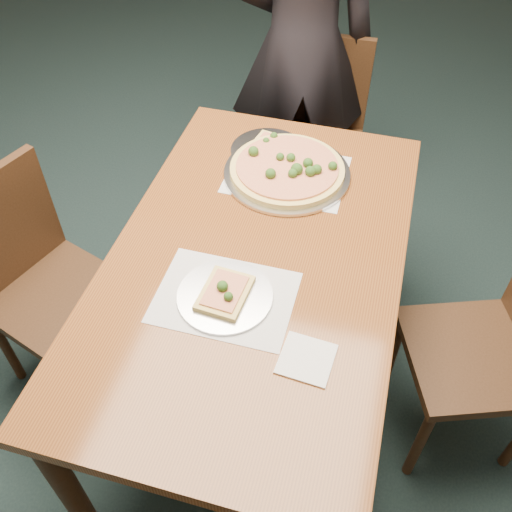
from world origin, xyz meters
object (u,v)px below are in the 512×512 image
(chair_right, at_px, (501,343))
(diner, at_px, (301,47))
(chair_far, at_px, (316,126))
(slice_plate_far, at_px, (268,149))
(chair_left, at_px, (38,276))
(dining_table, at_px, (256,275))
(pizza_pan, at_px, (288,170))
(slice_plate_near, at_px, (225,294))

(chair_right, xyz_separation_m, diner, (-0.91, 1.07, 0.36))
(chair_far, height_order, slice_plate_far, chair_far)
(chair_left, relative_size, diner, 0.52)
(dining_table, relative_size, pizza_pan, 3.31)
(chair_far, relative_size, chair_left, 1.00)
(chair_far, xyz_separation_m, diner, (-0.10, 0.04, 0.36))
(diner, bearing_deg, slice_plate_near, 77.94)
(diner, height_order, slice_plate_near, diner)
(pizza_pan, bearing_deg, diner, 98.89)
(chair_left, height_order, diner, diner)
(chair_left, distance_m, slice_plate_near, 0.79)
(slice_plate_near, bearing_deg, slice_plate_far, 94.51)
(slice_plate_far, bearing_deg, pizza_pan, -48.77)
(diner, bearing_deg, chair_far, 143.87)
(chair_right, bearing_deg, dining_table, -106.70)
(pizza_pan, distance_m, slice_plate_near, 0.60)
(chair_left, distance_m, slice_plate_far, 0.96)
(dining_table, distance_m, slice_plate_near, 0.22)
(dining_table, bearing_deg, slice_plate_far, 100.62)
(chair_far, distance_m, pizza_pan, 0.72)
(slice_plate_far, bearing_deg, slice_plate_near, -85.49)
(dining_table, distance_m, chair_left, 0.80)
(chair_left, distance_m, pizza_pan, 0.97)
(dining_table, bearing_deg, diner, 95.52)
(chair_right, height_order, diner, diner)
(slice_plate_near, relative_size, slice_plate_far, 1.00)
(chair_left, height_order, slice_plate_near, chair_left)
(chair_far, distance_m, chair_right, 1.32)
(chair_far, distance_m, chair_left, 1.41)
(slice_plate_near, bearing_deg, dining_table, 76.75)
(chair_far, xyz_separation_m, slice_plate_far, (-0.09, -0.55, 0.25))
(dining_table, xyz_separation_m, diner, (-0.11, 1.12, 0.22))
(diner, xyz_separation_m, pizza_pan, (0.11, -0.71, -0.10))
(dining_table, relative_size, slice_plate_near, 5.36)
(chair_right, bearing_deg, chair_far, -162.12)
(slice_plate_near, distance_m, slice_plate_far, 0.72)
(chair_far, bearing_deg, dining_table, -90.09)
(chair_left, bearing_deg, pizza_pan, -38.76)
(chair_left, xyz_separation_m, pizza_pan, (0.78, 0.51, 0.26))
(dining_table, bearing_deg, slice_plate_near, -103.25)
(chair_left, bearing_deg, dining_table, -64.92)
(pizza_pan, bearing_deg, chair_far, 90.79)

